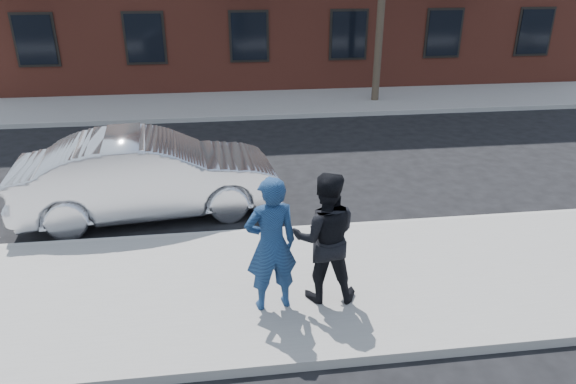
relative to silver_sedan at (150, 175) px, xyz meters
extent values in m
plane|color=black|center=(2.53, -2.84, -0.83)|extent=(100.00, 100.00, 0.00)
cube|color=gray|center=(2.53, -3.09, -0.76)|extent=(50.00, 3.50, 0.15)
cube|color=#999691|center=(2.53, -1.29, -0.76)|extent=(50.00, 0.10, 0.15)
cube|color=gray|center=(2.53, 8.41, -0.76)|extent=(50.00, 3.50, 0.15)
cube|color=#999691|center=(2.53, 6.61, -0.76)|extent=(50.00, 0.10, 0.15)
cube|color=black|center=(-4.97, 10.10, 1.37)|extent=(1.30, 0.06, 1.70)
cube|color=black|center=(6.43, 10.10, 1.37)|extent=(1.30, 0.06, 1.70)
cube|color=black|center=(14.03, 10.10, 1.37)|extent=(1.30, 0.06, 1.70)
cylinder|color=#392C22|center=(7.03, 8.16, 1.42)|extent=(0.26, 0.26, 4.20)
imported|color=silver|center=(0.00, 0.00, 0.00)|extent=(5.24, 2.35, 1.67)
imported|color=navy|center=(2.06, -3.62, 0.32)|extent=(0.80, 0.59, 2.01)
cube|color=black|center=(1.98, -3.41, 0.60)|extent=(0.09, 0.14, 0.08)
imported|color=black|center=(2.84, -3.49, 0.30)|extent=(1.03, 0.85, 1.97)
cube|color=black|center=(2.71, -3.29, 0.33)|extent=(0.08, 0.14, 0.06)
camera|label=1|loc=(1.50, -9.72, 3.82)|focal=32.00mm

